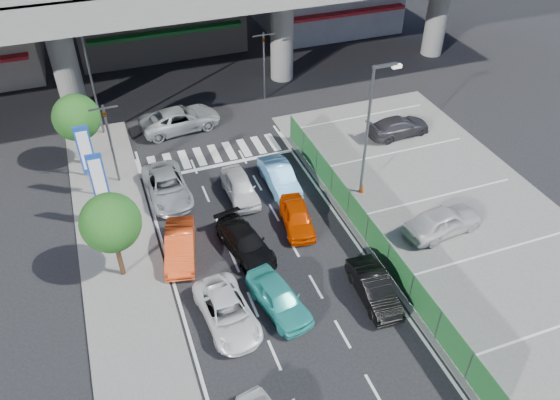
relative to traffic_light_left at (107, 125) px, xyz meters
name	(u,v)px	position (x,y,z in m)	size (l,w,h in m)	color
ground	(285,295)	(6.20, -12.00, -3.94)	(120.00, 120.00, 0.00)	black
parking_lot	(457,218)	(17.20, -10.00, -3.91)	(12.00, 28.00, 0.06)	#5A5957
sidewalk_left	(124,274)	(-0.80, -8.00, -3.88)	(4.00, 30.00, 0.12)	#5A5957
fence_run	(376,242)	(11.50, -11.00, -3.04)	(0.16, 22.00, 1.80)	#1F5B28
traffic_light_left	(107,125)	(0.00, 0.00, 0.00)	(1.60, 1.24, 5.20)	#595B60
traffic_light_right	(264,49)	(11.70, 7.00, 0.00)	(1.60, 1.24, 5.20)	#595B60
street_lamp_right	(371,121)	(13.37, -6.00, 0.83)	(1.65, 0.22, 8.00)	#595B60
street_lamp_left	(92,69)	(-0.13, 6.00, 0.83)	(1.65, 0.22, 8.00)	#595B60
signboard_near	(99,181)	(-1.00, -4.01, -0.87)	(0.80, 0.14, 4.70)	#595B60
signboard_far	(86,152)	(-1.40, -1.01, -0.87)	(0.80, 0.14, 4.70)	#595B60
tree_near	(111,223)	(-0.80, -8.00, -0.55)	(2.80, 2.80, 4.80)	#382314
tree_far	(76,118)	(-1.60, 2.50, -0.55)	(2.80, 2.80, 4.80)	#382314
sedan_white_mid_left	(227,312)	(3.25, -12.54, -3.31)	(2.06, 4.47, 1.24)	white
taxi_teal_mid	(279,298)	(5.67, -12.62, -3.25)	(1.63, 4.05, 1.38)	teal
hatch_black_mid_right	(374,288)	(10.06, -13.54, -3.29)	(1.36, 3.90, 1.29)	black
taxi_orange_left	(180,246)	(2.17, -7.62, -3.26)	(1.43, 4.09, 1.35)	#E44518
sedan_black_mid	(245,242)	(5.36, -8.45, -3.31)	(1.75, 4.32, 1.25)	black
taxi_orange_right	(297,217)	(8.58, -7.51, -3.31)	(1.49, 3.70, 1.26)	#D13A00
wagon_silver_front_left	(167,187)	(2.52, -2.43, -3.26)	(2.25, 4.87, 1.35)	#A1A6A9
sedan_white_front_mid	(240,187)	(6.45, -3.94, -3.26)	(1.59, 3.95, 1.34)	white
kei_truck_front_right	(279,177)	(8.93, -3.80, -3.25)	(1.46, 4.19, 1.38)	#61A6DD
crossing_wagon_silver	(180,119)	(4.83, 4.85, -3.17)	(2.53, 5.50, 1.53)	#A6A9AD
parked_sedan_white	(443,221)	(15.65, -10.69, -3.12)	(1.78, 4.42, 1.50)	silver
parked_sedan_dgrey	(399,127)	(18.48, -1.12, -3.23)	(1.80, 4.44, 1.29)	#313035
traffic_cone	(362,188)	(13.28, -6.05, -3.56)	(0.32, 0.32, 0.63)	#CA470B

